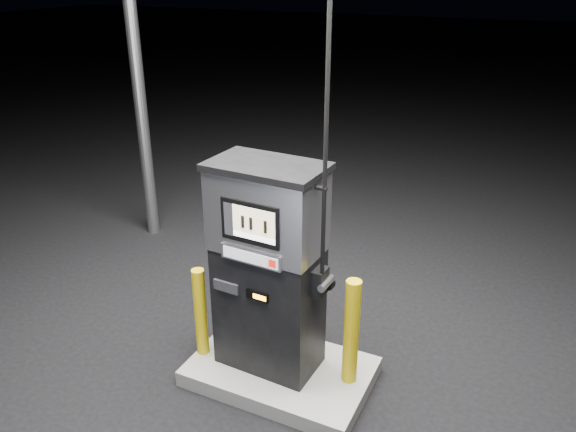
% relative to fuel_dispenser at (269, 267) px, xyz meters
% --- Properties ---
extents(ground, '(80.00, 80.00, 0.00)m').
position_rel_fuel_dispenser_xyz_m(ground, '(0.12, -0.02, -1.12)').
color(ground, black).
rests_on(ground, ground).
extents(pump_island, '(1.60, 1.00, 0.15)m').
position_rel_fuel_dispenser_xyz_m(pump_island, '(0.12, -0.02, -1.05)').
color(pump_island, slate).
rests_on(pump_island, ground).
extents(fuel_dispenser, '(1.05, 0.60, 3.93)m').
position_rel_fuel_dispenser_xyz_m(fuel_dispenser, '(0.00, 0.00, 0.00)').
color(fuel_dispenser, black).
rests_on(fuel_dispenser, pump_island).
extents(bollard_left, '(0.12, 0.12, 0.87)m').
position_rel_fuel_dispenser_xyz_m(bollard_left, '(-0.62, -0.15, -0.54)').
color(bollard_left, '#C3A40A').
rests_on(bollard_left, pump_island).
extents(bollard_right, '(0.14, 0.14, 0.99)m').
position_rel_fuel_dispenser_xyz_m(bollard_right, '(0.73, 0.07, -0.48)').
color(bollard_right, '#C3A40A').
rests_on(bollard_right, pump_island).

